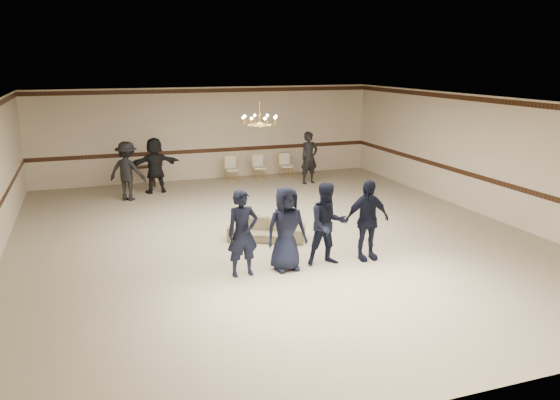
{
  "coord_description": "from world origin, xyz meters",
  "views": [
    {
      "loc": [
        -4.07,
        -11.99,
        4.12
      ],
      "look_at": [
        -0.0,
        -0.5,
        1.0
      ],
      "focal_mm": 35.34,
      "sensor_mm": 36.0,
      "label": 1
    }
  ],
  "objects_px": {
    "boy_d": "(367,220)",
    "adult_mid": "(155,165)",
    "adult_right": "(309,158)",
    "chandelier": "(260,112)",
    "banquet_chair_left": "(232,169)",
    "banquet_chair_mid": "(259,167)",
    "adult_left": "(127,171)",
    "boy_a": "(243,233)",
    "boy_b": "(286,229)",
    "boy_c": "(328,224)",
    "settee": "(267,229)",
    "console_table": "(142,177)",
    "banquet_chair_right": "(286,166)"
  },
  "relations": [
    {
      "from": "boy_a",
      "to": "boy_c",
      "type": "distance_m",
      "value": 1.8
    },
    {
      "from": "boy_a",
      "to": "banquet_chair_left",
      "type": "xyz_separation_m",
      "value": [
        1.96,
        8.36,
        -0.42
      ]
    },
    {
      "from": "banquet_chair_mid",
      "to": "boy_d",
      "type": "bearing_deg",
      "value": -85.96
    },
    {
      "from": "boy_d",
      "to": "adult_mid",
      "type": "bearing_deg",
      "value": 113.75
    },
    {
      "from": "banquet_chair_mid",
      "to": "console_table",
      "type": "bearing_deg",
      "value": -177.06
    },
    {
      "from": "boy_a",
      "to": "banquet_chair_right",
      "type": "height_order",
      "value": "boy_a"
    },
    {
      "from": "boy_a",
      "to": "settee",
      "type": "distance_m",
      "value": 2.3
    },
    {
      "from": "adult_mid",
      "to": "adult_right",
      "type": "bearing_deg",
      "value": 169.91
    },
    {
      "from": "boy_b",
      "to": "banquet_chair_left",
      "type": "xyz_separation_m",
      "value": [
        1.06,
        8.36,
        -0.42
      ]
    },
    {
      "from": "banquet_chair_mid",
      "to": "adult_right",
      "type": "bearing_deg",
      "value": -33.09
    },
    {
      "from": "boy_a",
      "to": "adult_mid",
      "type": "relative_size",
      "value": 0.97
    },
    {
      "from": "settee",
      "to": "banquet_chair_right",
      "type": "distance_m",
      "value": 7.04
    },
    {
      "from": "settee",
      "to": "adult_right",
      "type": "bearing_deg",
      "value": 85.01
    },
    {
      "from": "settee",
      "to": "boy_d",
      "type": "bearing_deg",
      "value": -23.9
    },
    {
      "from": "adult_left",
      "to": "adult_right",
      "type": "bearing_deg",
      "value": -146.12
    },
    {
      "from": "adult_left",
      "to": "console_table",
      "type": "height_order",
      "value": "adult_left"
    },
    {
      "from": "boy_a",
      "to": "banquet_chair_right",
      "type": "bearing_deg",
      "value": 61.73
    },
    {
      "from": "chandelier",
      "to": "adult_left",
      "type": "height_order",
      "value": "chandelier"
    },
    {
      "from": "console_table",
      "to": "adult_left",
      "type": "bearing_deg",
      "value": -115.03
    },
    {
      "from": "adult_right",
      "to": "banquet_chair_mid",
      "type": "relative_size",
      "value": 2.01
    },
    {
      "from": "settee",
      "to": "adult_mid",
      "type": "height_order",
      "value": "adult_mid"
    },
    {
      "from": "chandelier",
      "to": "banquet_chair_left",
      "type": "height_order",
      "value": "chandelier"
    },
    {
      "from": "boy_d",
      "to": "adult_mid",
      "type": "distance_m",
      "value": 8.35
    },
    {
      "from": "banquet_chair_right",
      "to": "banquet_chair_mid",
      "type": "bearing_deg",
      "value": -177.5
    },
    {
      "from": "boy_c",
      "to": "settee",
      "type": "bearing_deg",
      "value": 114.63
    },
    {
      "from": "settee",
      "to": "boy_a",
      "type": "bearing_deg",
      "value": -93.57
    },
    {
      "from": "boy_c",
      "to": "settee",
      "type": "relative_size",
      "value": 0.97
    },
    {
      "from": "boy_d",
      "to": "adult_right",
      "type": "distance_m",
      "value": 7.41
    },
    {
      "from": "adult_mid",
      "to": "boy_d",
      "type": "bearing_deg",
      "value": 108.6
    },
    {
      "from": "chandelier",
      "to": "boy_d",
      "type": "relative_size",
      "value": 0.55
    },
    {
      "from": "boy_b",
      "to": "boy_c",
      "type": "xyz_separation_m",
      "value": [
        0.9,
        0.0,
        0.0
      ]
    },
    {
      "from": "boy_d",
      "to": "console_table",
      "type": "distance_m",
      "value": 9.36
    },
    {
      "from": "boy_b",
      "to": "adult_mid",
      "type": "relative_size",
      "value": 0.97
    },
    {
      "from": "banquet_chair_left",
      "to": "chandelier",
      "type": "bearing_deg",
      "value": -93.75
    },
    {
      "from": "boy_c",
      "to": "adult_left",
      "type": "relative_size",
      "value": 0.97
    },
    {
      "from": "settee",
      "to": "console_table",
      "type": "bearing_deg",
      "value": 134.64
    },
    {
      "from": "chandelier",
      "to": "banquet_chair_mid",
      "type": "xyz_separation_m",
      "value": [
        1.59,
        5.18,
        -2.43
      ]
    },
    {
      "from": "boy_b",
      "to": "banquet_chair_left",
      "type": "distance_m",
      "value": 8.44
    },
    {
      "from": "banquet_chair_mid",
      "to": "banquet_chair_right",
      "type": "relative_size",
      "value": 1.0
    },
    {
      "from": "settee",
      "to": "adult_right",
      "type": "height_order",
      "value": "adult_right"
    },
    {
      "from": "boy_c",
      "to": "boy_d",
      "type": "xyz_separation_m",
      "value": [
        0.9,
        0.0,
        0.0
      ]
    },
    {
      "from": "adult_right",
      "to": "chandelier",
      "type": "bearing_deg",
      "value": -138.19
    },
    {
      "from": "banquet_chair_left",
      "to": "banquet_chair_mid",
      "type": "relative_size",
      "value": 1.0
    },
    {
      "from": "adult_left",
      "to": "boy_a",
      "type": "bearing_deg",
      "value": 134.23
    },
    {
      "from": "adult_mid",
      "to": "boy_c",
      "type": "bearing_deg",
      "value": 102.73
    },
    {
      "from": "adult_left",
      "to": "banquet_chair_mid",
      "type": "distance_m",
      "value": 4.82
    },
    {
      "from": "adult_mid",
      "to": "settee",
      "type": "bearing_deg",
      "value": 102.31
    },
    {
      "from": "chandelier",
      "to": "boy_b",
      "type": "xyz_separation_m",
      "value": [
        -0.46,
        -3.18,
        -2.02
      ]
    },
    {
      "from": "boy_c",
      "to": "adult_mid",
      "type": "bearing_deg",
      "value": 113.4
    },
    {
      "from": "adult_mid",
      "to": "banquet_chair_mid",
      "type": "bearing_deg",
      "value": -174.17
    }
  ]
}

